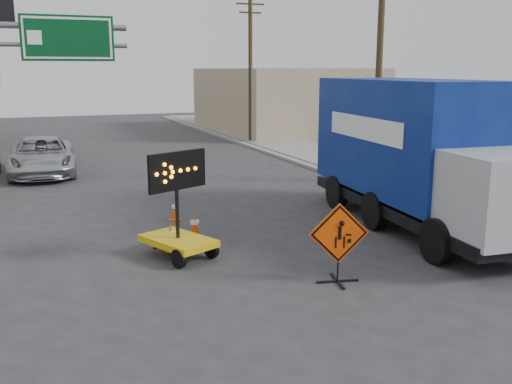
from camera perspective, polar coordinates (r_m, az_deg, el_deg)
ground at (r=11.75m, az=5.75°, el=-10.69°), size 100.00×100.00×0.00m
curb_right at (r=27.82m, az=4.66°, el=2.86°), size 0.40×60.00×0.12m
sidewalk_right at (r=28.91m, az=8.76°, el=3.14°), size 4.00×60.00×0.15m
building_right_far at (r=43.55m, az=2.75°, el=9.22°), size 10.00×14.00×4.60m
highway_gantry at (r=27.53m, az=-21.02°, el=12.48°), size 6.18×0.38×6.90m
utility_pole_near at (r=23.53m, az=12.21°, el=12.24°), size 1.80×0.26×9.00m
utility_pole_far at (r=36.02m, az=-0.56°, el=12.40°), size 1.80×0.26×9.00m
construction_sign at (r=12.42m, az=8.27°, el=-4.88°), size 1.31×0.94×1.78m
arrow_board at (r=14.16m, az=-7.82°, el=-4.15°), size 1.78×2.15×2.64m
pickup_truck at (r=26.73m, az=-20.63°, el=3.37°), size 2.92×5.97×1.63m
box_truck at (r=17.14m, az=15.75°, el=2.93°), size 3.52×9.19×4.26m
cone_a at (r=14.76m, az=-8.54°, el=-4.44°), size 0.43×0.43×0.73m
cone_b at (r=15.73m, az=-6.14°, el=-3.36°), size 0.39×0.39×0.71m
cone_c at (r=17.69m, az=-8.07°, el=-1.74°), size 0.44×0.44×0.67m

